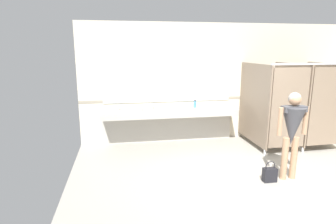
{
  "coord_description": "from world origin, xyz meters",
  "views": [
    {
      "loc": [
        -2.55,
        -4.16,
        2.27
      ],
      "look_at": [
        -1.67,
        0.87,
        1.12
      ],
      "focal_mm": 29.95,
      "sensor_mm": 36.0,
      "label": 1
    }
  ],
  "objects_px": {
    "person_standing": "(292,126)",
    "handbag": "(270,174)",
    "paper_cup": "(142,110)",
    "soap_dispenser": "(195,104)"
  },
  "relations": [
    {
      "from": "person_standing",
      "to": "handbag",
      "type": "height_order",
      "value": "person_standing"
    },
    {
      "from": "handbag",
      "to": "paper_cup",
      "type": "distance_m",
      "value": 3.1
    },
    {
      "from": "soap_dispenser",
      "to": "handbag",
      "type": "bearing_deg",
      "value": -74.13
    },
    {
      "from": "person_standing",
      "to": "paper_cup",
      "type": "xyz_separation_m",
      "value": [
        -2.43,
        2.14,
        -0.08
      ]
    },
    {
      "from": "paper_cup",
      "to": "handbag",
      "type": "bearing_deg",
      "value": -47.16
    },
    {
      "from": "person_standing",
      "to": "soap_dispenser",
      "type": "bearing_deg",
      "value": 114.32
    },
    {
      "from": "handbag",
      "to": "soap_dispenser",
      "type": "xyz_separation_m",
      "value": [
        -0.7,
        2.45,
        0.8
      ]
    },
    {
      "from": "person_standing",
      "to": "soap_dispenser",
      "type": "relative_size",
      "value": 8.01
    },
    {
      "from": "handbag",
      "to": "soap_dispenser",
      "type": "height_order",
      "value": "soap_dispenser"
    },
    {
      "from": "handbag",
      "to": "paper_cup",
      "type": "relative_size",
      "value": 4.55
    }
  ]
}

